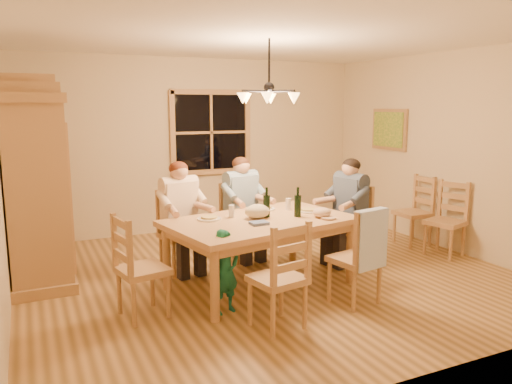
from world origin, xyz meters
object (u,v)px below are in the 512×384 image
chair_end_left (143,285)px  adult_slate_man (349,198)px  chair_far_left (181,247)px  chair_spare_back (412,224)px  chair_far_right (242,236)px  wine_bottle_a (267,202)px  adult_woman (180,203)px  dining_table (260,228)px  adult_plaid_man (242,195)px  chair_near_right (354,274)px  chair_spare_front (444,233)px  child (225,272)px  wine_bottle_b (298,202)px  chair_near_left (277,295)px  chair_end_right (348,240)px  armoire (37,189)px  chandelier (269,96)px

chair_end_left → adult_slate_man: bearing=90.0°
chair_far_left → chair_spare_back: size_ratio=1.00×
chair_far_right → wine_bottle_a: (-0.10, -0.92, 0.62)m
chair_far_right → adult_woman: adult_woman is taller
chair_far_left → chair_end_left: size_ratio=1.00×
chair_far_right → adult_woman: 1.03m
dining_table → chair_far_left: bearing=128.5°
chair_far_right → adult_plaid_man: 0.54m
chair_near_right → chair_spare_back: size_ratio=1.00×
wine_bottle_a → chair_spare_front: 2.67m
adult_plaid_man → child: adult_plaid_man is taller
chair_near_right → chair_end_left: same height
chair_spare_front → wine_bottle_a: bearing=71.4°
adult_plaid_man → child: bearing=50.6°
dining_table → adult_woman: adult_woman is taller
wine_bottle_b → adult_slate_man: bearing=19.2°
child → chair_near_left: bearing=-73.0°
chair_end_left → child: size_ratio=1.21×
chair_far_left → chair_end_right: size_ratio=1.00×
armoire → chair_far_right: bearing=-6.6°
chandelier → chair_far_right: (-0.05, 0.68, -1.77)m
armoire → chair_spare_front: 5.09m
adult_plaid_man → chair_spare_front: (2.50, -0.99, -0.54)m
chair_near_left → chair_end_left: size_ratio=1.00×
chair_far_left → wine_bottle_a: size_ratio=3.00×
chair_near_left → chair_spare_front: size_ratio=1.00×
armoire → child: (1.56, -1.76, -0.65)m
chair_end_right → chair_spare_front: bearing=-111.6°
adult_woman → adult_slate_man: same height
chair_near_left → adult_slate_man: adult_slate_man is taller
wine_bottle_b → chair_near_right: bearing=-72.8°
chair_far_right → chair_near_left: (-0.52, -1.99, 0.00)m
chair_end_left → chair_spare_back: (4.05, 0.85, 0.00)m
dining_table → adult_slate_man: 1.38m
adult_plaid_man → wine_bottle_b: adult_plaid_man is taller
chair_near_left → wine_bottle_a: wine_bottle_a is taller
armoire → chair_end_right: bearing=-16.0°
chair_end_left → adult_slate_man: adult_slate_man is taller
chandelier → chair_far_right: size_ratio=0.78×
chandelier → wine_bottle_b: bearing=-65.3°
chair_far_left → chair_near_left: 1.86m
wine_bottle_b → chair_spare_front: size_ratio=0.33×
chandelier → chair_far_right: bearing=93.8°
child → armoire: bearing=117.6°
child → chair_spare_back: 3.49m
chair_spare_back → chair_spare_front: bearing=-178.2°
chair_end_left → adult_plaid_man: adult_plaid_man is taller
dining_table → chair_end_left: (-1.35, -0.25, -0.36)m
chair_spare_front → chair_spare_back: (0.00, 0.61, 0.00)m
adult_woman → child: size_ratio=1.07×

